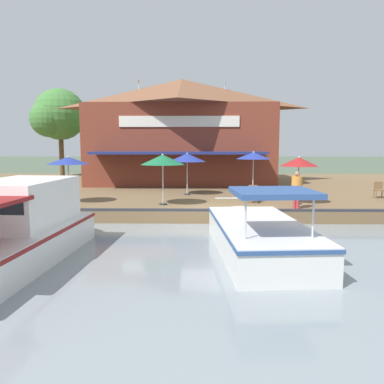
{
  "coord_description": "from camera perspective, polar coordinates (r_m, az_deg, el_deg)",
  "views": [
    {
      "loc": [
        15.4,
        -0.53,
        3.3
      ],
      "look_at": [
        -1.0,
        -0.8,
        1.3
      ],
      "focal_mm": 35.0,
      "sensor_mm": 36.0,
      "label": 1
    }
  ],
  "objects": [
    {
      "name": "motorboat_second_along",
      "position": [
        12.14,
        9.55,
        -5.86
      ],
      "size": [
        7.16,
        2.91,
        2.1
      ],
      "color": "white",
      "rests_on": "river_water"
    },
    {
      "name": "patio_umbrella_by_entrance",
      "position": [
        18.2,
        15.98,
        4.44
      ],
      "size": [
        1.76,
        1.76,
        2.25
      ],
      "color": "#B7B7B7",
      "rests_on": "quay_deck"
    },
    {
      "name": "motorboat_mid_row",
      "position": [
        11.98,
        -24.97,
        -5.28
      ],
      "size": [
        8.3,
        3.17,
        2.25
      ],
      "color": "white",
      "rests_on": "river_water"
    },
    {
      "name": "patio_umbrella_near_quay_edge",
      "position": [
        20.01,
        9.34,
        5.45
      ],
      "size": [
        1.82,
        1.82,
        2.44
      ],
      "color": "#B7B7B7",
      "rests_on": "quay_deck"
    },
    {
      "name": "ground_plane",
      "position": [
        15.76,
        2.85,
        -5.14
      ],
      "size": [
        220.0,
        220.0,
        0.0
      ],
      "primitive_type": "plane",
      "color": "#4C5B47"
    },
    {
      "name": "quay_edge_fender",
      "position": [
        15.73,
        2.85,
        -2.75
      ],
      "size": [
        0.2,
        50.4,
        0.1
      ],
      "primitive_type": "cube",
      "color": "#2D2D33",
      "rests_on": "quay_deck"
    },
    {
      "name": "quay_deck",
      "position": [
        26.57,
        2.07,
        0.46
      ],
      "size": [
        22.0,
        56.0,
        0.6
      ],
      "primitive_type": "cube",
      "color": "brown",
      "rests_on": "ground"
    },
    {
      "name": "patio_umbrella_mid_patio_left",
      "position": [
        20.92,
        -0.74,
        5.27
      ],
      "size": [
        2.07,
        2.07,
        2.36
      ],
      "color": "#B7B7B7",
      "rests_on": "quay_deck"
    },
    {
      "name": "tree_downstream_bank",
      "position": [
        33.35,
        -12.13,
        9.08
      ],
      "size": [
        3.96,
        3.78,
        6.03
      ],
      "color": "brown",
      "rests_on": "quay_deck"
    },
    {
      "name": "tree_behind_restaurant",
      "position": [
        36.44,
        -19.86,
        10.88
      ],
      "size": [
        4.84,
        4.61,
        7.9
      ],
      "color": "brown",
      "rests_on": "quay_deck"
    },
    {
      "name": "patio_umbrella_mid_patio_right",
      "position": [
        17.29,
        -4.49,
        4.92
      ],
      "size": [
        2.03,
        2.03,
        2.37
      ],
      "color": "#B7B7B7",
      "rests_on": "quay_deck"
    },
    {
      "name": "cafe_chair_far_corner_seat",
      "position": [
        18.26,
        9.24,
        -0.13
      ],
      "size": [
        0.54,
        0.54,
        0.85
      ],
      "color": "brown",
      "rests_on": "quay_deck"
    },
    {
      "name": "waterfront_restaurant",
      "position": [
        28.85,
        -1.53,
        9.39
      ],
      "size": [
        10.67,
        13.6,
        7.72
      ],
      "color": "brown",
      "rests_on": "quay_deck"
    },
    {
      "name": "patio_umbrella_far_corner",
      "position": [
        18.78,
        -18.38,
        4.54
      ],
      "size": [
        1.94,
        1.94,
        2.25
      ],
      "color": "#B7B7B7",
      "rests_on": "quay_deck"
    },
    {
      "name": "cafe_chair_facing_river",
      "position": [
        22.0,
        26.6,
        0.41
      ],
      "size": [
        0.5,
        0.5,
        0.85
      ],
      "color": "brown",
      "rests_on": "quay_deck"
    },
    {
      "name": "cafe_chair_back_row_seat",
      "position": [
        19.27,
        -24.14,
        -0.29
      ],
      "size": [
        0.57,
        0.57,
        0.85
      ],
      "color": "brown",
      "rests_on": "quay_deck"
    },
    {
      "name": "person_at_quay_edge",
      "position": [
        16.82,
        15.68,
        0.96
      ],
      "size": [
        0.46,
        0.46,
        1.63
      ],
      "color": "#B23338",
      "rests_on": "quay_deck"
    }
  ]
}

